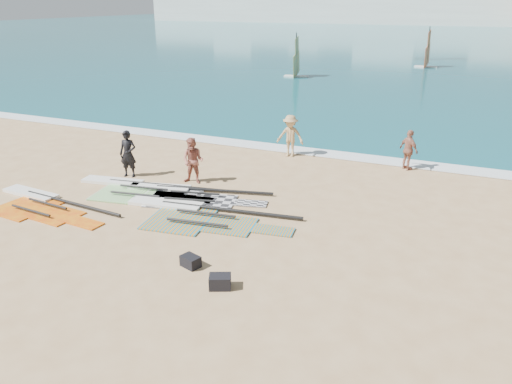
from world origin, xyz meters
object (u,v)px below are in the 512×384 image
at_px(rig_green, 134,188).
at_px(beachgoer_mid, 290,136).
at_px(beachgoer_left, 193,161).
at_px(beachgoer_back, 409,150).
at_px(gear_bag_near, 220,282).
at_px(rig_orange, 193,214).
at_px(rig_red, 41,203).
at_px(gear_bag_far, 191,261).
at_px(person_wetsuit, 128,154).
at_px(rig_grey, 184,194).

distance_m(rig_green, beachgoer_mid, 7.80).
bearing_deg(rig_green, beachgoer_left, 33.35).
relative_size(beachgoer_mid, beachgoer_back, 1.12).
bearing_deg(gear_bag_near, rig_orange, 128.45).
xyz_separation_m(rig_green, gear_bag_near, (6.35, -4.96, 0.13)).
bearing_deg(rig_orange, rig_green, 152.97).
distance_m(rig_red, beachgoer_back, 14.88).
bearing_deg(rig_green, gear_bag_far, -49.39).
bearing_deg(gear_bag_far, beachgoer_mid, 95.47).
relative_size(person_wetsuit, beachgoer_back, 1.11).
distance_m(rig_red, gear_bag_near, 8.81).
bearing_deg(beachgoer_mid, beachgoer_left, -119.01).
distance_m(person_wetsuit, beachgoer_mid, 7.43).
height_order(rig_orange, rig_red, rig_orange).
xyz_separation_m(rig_grey, gear_bag_far, (3.00, -4.57, 0.11)).
height_order(rig_orange, beachgoer_left, beachgoer_left).
bearing_deg(beachgoer_back, rig_grey, 81.66).
bearing_deg(rig_orange, beachgoer_left, 112.42).
xyz_separation_m(rig_green, person_wetsuit, (-1.09, 1.23, 0.92)).
distance_m(rig_orange, rig_red, 5.68).
distance_m(gear_bag_far, beachgoer_back, 11.91).
bearing_deg(rig_red, person_wetsuit, 79.97).
distance_m(beachgoer_left, beachgoer_back, 9.22).
height_order(rig_orange, person_wetsuit, person_wetsuit).
distance_m(rig_green, beachgoer_back, 11.61).
xyz_separation_m(person_wetsuit, beachgoer_mid, (5.15, 5.36, 0.01)).
bearing_deg(person_wetsuit, beachgoer_left, -5.03).
xyz_separation_m(rig_red, gear_bag_near, (8.49, -2.36, 0.13)).
bearing_deg(rig_red, beachgoer_back, 44.38).
bearing_deg(beachgoer_back, rig_green, 75.69).
bearing_deg(rig_green, person_wetsuit, 122.43).
bearing_deg(rig_green, beachgoer_mid, 49.22).
bearing_deg(beachgoer_left, rig_grey, -81.95).
height_order(rig_red, beachgoer_back, beachgoer_back).
xyz_separation_m(beachgoer_mid, beachgoer_back, (5.33, 0.19, -0.10)).
relative_size(rig_orange, person_wetsuit, 3.28).
distance_m(rig_grey, beachgoer_back, 9.81).
distance_m(rig_green, rig_red, 3.36).
bearing_deg(beachgoer_left, person_wetsuit, -178.61).
bearing_deg(rig_orange, gear_bag_far, -68.27).
distance_m(rig_grey, rig_orange, 1.94).
distance_m(rig_green, rig_orange, 3.58).
distance_m(rig_green, beachgoer_left, 2.54).
distance_m(rig_red, gear_bag_far, 7.43).
bearing_deg(rig_grey, beachgoer_left, 90.82).
relative_size(rig_grey, beachgoer_mid, 2.94).
distance_m(rig_orange, gear_bag_near, 4.79).
xyz_separation_m(person_wetsuit, beachgoer_left, (2.85, 0.38, -0.05)).
relative_size(gear_bag_near, person_wetsuit, 0.28).
xyz_separation_m(rig_orange, person_wetsuit, (-4.46, 2.43, 0.92)).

